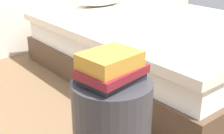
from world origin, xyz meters
TOP-DOWN VIEW (x-y plane):
  - bed at (1.23, 0.77)m, footprint 1.65×2.09m
  - book_charcoal at (0.00, 0.01)m, footprint 0.24×0.21m
  - book_maroon at (-0.01, -0.01)m, footprint 0.28×0.21m
  - book_ochre at (-0.01, 0.00)m, footprint 0.23×0.19m

SIDE VIEW (x-z plane):
  - bed at x=1.23m, z-range -0.08..0.54m
  - book_charcoal at x=0.00m, z-range 0.53..0.56m
  - book_maroon at x=-0.01m, z-range 0.56..0.60m
  - book_ochre at x=-0.01m, z-range 0.60..0.66m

